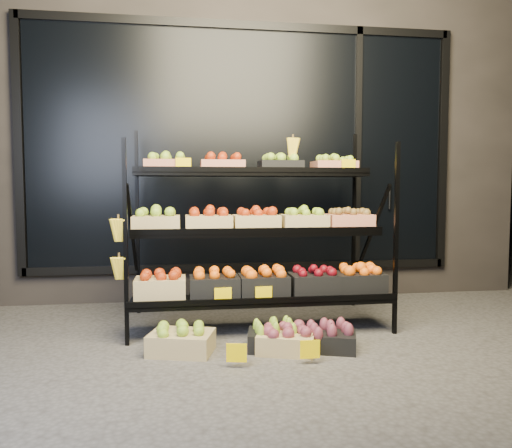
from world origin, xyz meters
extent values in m
plane|color=#514F4C|center=(0.00, 0.00, 0.00)|extent=(24.00, 24.00, 0.00)
cube|color=#2D2826|center=(0.00, 2.60, 1.75)|extent=(6.00, 2.00, 3.50)
cube|color=black|center=(0.00, 1.58, 1.55)|extent=(4.20, 0.04, 2.40)
cube|color=black|center=(0.00, 1.56, 0.34)|extent=(4.30, 0.06, 0.08)
cube|color=black|center=(0.00, 1.56, 2.76)|extent=(4.30, 0.06, 0.08)
cube|color=black|center=(-2.15, 1.56, 1.55)|extent=(0.08, 0.06, 2.50)
cube|color=black|center=(2.15, 1.56, 1.55)|extent=(0.08, 0.06, 2.50)
cube|color=black|center=(1.20, 1.56, 1.55)|extent=(0.06, 0.06, 2.50)
cylinder|color=black|center=(1.55, 1.53, 1.05)|extent=(0.02, 0.02, 0.25)
cube|color=black|center=(-1.02, 0.18, 0.75)|extent=(0.03, 0.03, 1.50)
cube|color=black|center=(1.02, 0.18, 0.75)|extent=(0.03, 0.03, 1.50)
cube|color=black|center=(-1.02, 1.15, 0.83)|extent=(0.03, 0.03, 1.66)
cube|color=black|center=(1.02, 1.15, 0.83)|extent=(0.03, 0.03, 1.66)
cube|color=black|center=(0.00, 0.35, 0.27)|extent=(2.05, 0.42, 0.03)
cube|color=black|center=(0.00, 0.15, 0.30)|extent=(2.05, 0.02, 0.05)
cube|color=black|center=(0.00, 0.65, 0.77)|extent=(2.05, 0.40, 0.03)
cube|color=black|center=(0.00, 0.46, 0.80)|extent=(2.05, 0.02, 0.05)
cube|color=black|center=(0.00, 0.95, 1.27)|extent=(2.05, 0.40, 0.03)
cube|color=black|center=(0.00, 0.76, 1.30)|extent=(2.05, 0.02, 0.05)
cube|color=tan|center=(-0.75, 0.95, 1.33)|extent=(0.38, 0.28, 0.11)
ellipsoid|color=#93BB2E|center=(-0.75, 0.95, 1.42)|extent=(0.32, 0.24, 0.07)
cube|color=tan|center=(-0.26, 0.95, 1.33)|extent=(0.38, 0.28, 0.11)
ellipsoid|color=#A8240C|center=(-0.26, 0.95, 1.42)|extent=(0.32, 0.24, 0.07)
cube|color=black|center=(0.26, 0.95, 1.33)|extent=(0.38, 0.28, 0.11)
ellipsoid|color=#93BB2E|center=(0.26, 0.95, 1.42)|extent=(0.32, 0.24, 0.07)
cube|color=tan|center=(0.76, 0.95, 1.33)|extent=(0.38, 0.28, 0.11)
ellipsoid|color=#93BB2E|center=(0.76, 0.95, 1.42)|extent=(0.32, 0.24, 0.07)
cube|color=tan|center=(-0.83, 0.65, 0.85)|extent=(0.38, 0.28, 0.14)
ellipsoid|color=#93BB2E|center=(-0.83, 0.65, 0.95)|extent=(0.32, 0.24, 0.07)
cube|color=tan|center=(-0.40, 0.65, 0.85)|extent=(0.38, 0.28, 0.14)
ellipsoid|color=#A8240C|center=(-0.40, 0.65, 0.95)|extent=(0.32, 0.24, 0.07)
cube|color=tan|center=(-0.01, 0.65, 0.85)|extent=(0.38, 0.28, 0.14)
ellipsoid|color=#A8240C|center=(-0.01, 0.65, 0.95)|extent=(0.32, 0.24, 0.07)
cube|color=tan|center=(0.40, 0.65, 0.85)|extent=(0.38, 0.28, 0.14)
ellipsoid|color=#93BB2E|center=(0.40, 0.65, 0.95)|extent=(0.32, 0.24, 0.07)
cube|color=tan|center=(0.80, 0.65, 0.85)|extent=(0.38, 0.28, 0.14)
ellipsoid|color=brown|center=(0.80, 0.65, 0.95)|extent=(0.32, 0.24, 0.07)
cube|color=tan|center=(-0.79, 0.35, 0.37)|extent=(0.38, 0.28, 0.18)
ellipsoid|color=#A8240C|center=(-0.79, 0.35, 0.49)|extent=(0.32, 0.24, 0.07)
cube|color=black|center=(-0.38, 0.35, 0.37)|extent=(0.38, 0.28, 0.18)
ellipsoid|color=orange|center=(-0.38, 0.35, 0.49)|extent=(0.32, 0.24, 0.07)
cube|color=black|center=(0.01, 0.35, 0.37)|extent=(0.38, 0.28, 0.18)
ellipsoid|color=orange|center=(0.01, 0.35, 0.49)|extent=(0.32, 0.24, 0.07)
cube|color=black|center=(0.42, 0.35, 0.37)|extent=(0.38, 0.28, 0.18)
ellipsoid|color=#650710|center=(0.42, 0.35, 0.49)|extent=(0.32, 0.24, 0.07)
cube|color=black|center=(0.80, 0.35, 0.37)|extent=(0.38, 0.28, 0.18)
ellipsoid|color=orange|center=(0.80, 0.35, 0.49)|extent=(0.32, 0.24, 0.07)
ellipsoid|color=yellow|center=(-1.07, 0.20, 0.93)|extent=(0.14, 0.08, 0.22)
ellipsoid|color=yellow|center=(-1.07, 0.20, 0.65)|extent=(0.14, 0.08, 0.22)
ellipsoid|color=yellow|center=(0.35, 0.85, 1.59)|extent=(0.14, 0.08, 0.22)
cube|color=#E9C300|center=(0.84, 0.80, 1.34)|extent=(0.13, 0.01, 0.12)
cube|color=#E9C300|center=(-0.61, 0.80, 1.34)|extent=(0.13, 0.01, 0.12)
cube|color=#E9C300|center=(-0.32, 0.20, 0.34)|extent=(0.13, 0.01, 0.12)
cube|color=#E9C300|center=(-0.02, 0.20, 0.34)|extent=(0.13, 0.01, 0.12)
cube|color=#E9C300|center=(-0.29, -0.40, 0.06)|extent=(0.13, 0.01, 0.12)
cube|color=#E9C300|center=(0.19, -0.40, 0.06)|extent=(0.13, 0.01, 0.12)
cube|color=tan|center=(-0.63, -0.05, 0.07)|extent=(0.49, 0.42, 0.15)
ellipsoid|color=#93BB2E|center=(-0.63, -0.05, 0.18)|extent=(0.42, 0.35, 0.07)
cube|color=black|center=(0.02, -0.06, 0.06)|extent=(0.42, 0.34, 0.13)
ellipsoid|color=#93BB2E|center=(0.02, -0.06, 0.16)|extent=(0.35, 0.28, 0.07)
cube|color=tan|center=(0.09, -0.14, 0.07)|extent=(0.46, 0.40, 0.13)
ellipsoid|color=brown|center=(0.09, -0.14, 0.16)|extent=(0.39, 0.33, 0.07)
cube|color=black|center=(0.40, -0.13, 0.06)|extent=(0.44, 0.38, 0.13)
ellipsoid|color=brown|center=(0.40, -0.13, 0.16)|extent=(0.37, 0.32, 0.07)
camera|label=1|loc=(-0.61, -3.48, 1.14)|focal=35.00mm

